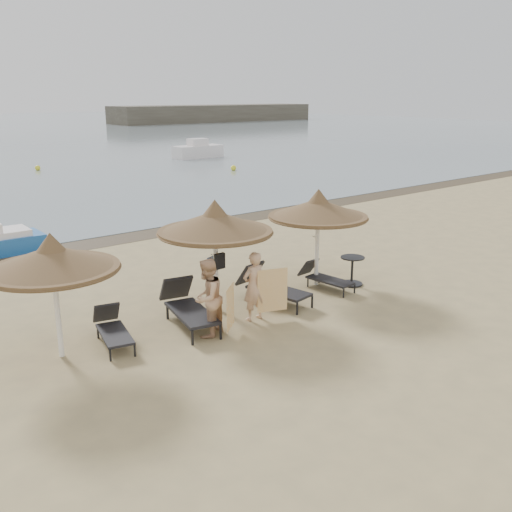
{
  "coord_description": "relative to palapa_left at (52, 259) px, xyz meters",
  "views": [
    {
      "loc": [
        -7.73,
        -9.19,
        5.04
      ],
      "look_at": [
        0.7,
        1.2,
        1.22
      ],
      "focal_mm": 40.0,
      "sensor_mm": 36.0,
      "label": 1
    }
  ],
  "objects": [
    {
      "name": "lounger_near_right",
      "position": [
        5.26,
        -0.22,
        -1.61
      ],
      "size": [
        1.0,
        2.1,
        0.9
      ],
      "rotation": [
        0.0,
        0.0,
        0.17
      ],
      "color": "black",
      "rests_on": "ground"
    },
    {
      "name": "wet_sand_strip",
      "position": [
        4.21,
        8.1,
        -2.01
      ],
      "size": [
        200.0,
        1.6,
        0.01
      ],
      "primitive_type": "cube",
      "color": "#483B28",
      "rests_on": "ground"
    },
    {
      "name": "towel_left",
      "position": [
        3.2,
        -1.34,
        -1.35
      ],
      "size": [
        0.54,
        0.46,
        0.96
      ],
      "rotation": [
        0.0,
        0.0,
        0.7
      ],
      "color": "orange",
      "rests_on": "ground"
    },
    {
      "name": "pedal_boat",
      "position": [
        1.45,
        8.71,
        -1.62
      ],
      "size": [
        2.28,
        1.36,
        1.05
      ],
      "rotation": [
        0.0,
        0.0,
        -0.01
      ],
      "color": "#1D5DAF",
      "rests_on": "ground"
    },
    {
      "name": "palapa_left",
      "position": [
        0.0,
        0.0,
        0.0
      ],
      "size": [
        2.55,
        2.55,
        2.53
      ],
      "rotation": [
        0.0,
        0.0,
        -0.36
      ],
      "color": "white",
      "rests_on": "ground"
    },
    {
      "name": "bag_dark",
      "position": [
        3.87,
        -0.03,
        -0.75
      ],
      "size": [
        0.27,
        0.1,
        0.37
      ],
      "rotation": [
        0.0,
        0.0,
        0.04
      ],
      "color": "black",
      "rests_on": "ground"
    },
    {
      "name": "buoy_mid",
      "position": [
        9.39,
        28.95,
        -1.84
      ],
      "size": [
        0.36,
        0.36,
        0.36
      ],
      "primitive_type": "sphere",
      "color": "yellow",
      "rests_on": "ground"
    },
    {
      "name": "palapa_right",
      "position": [
        7.06,
        -0.04,
        0.09
      ],
      "size": [
        2.67,
        2.67,
        2.64
      ],
      "rotation": [
        0.0,
        0.0,
        0.12
      ],
      "color": "white",
      "rests_on": "ground"
    },
    {
      "name": "towel_right",
      "position": [
        4.52,
        -1.17,
        -1.31
      ],
      "size": [
        0.69,
        0.27,
        1.02
      ],
      "rotation": [
        0.0,
        0.0,
        -0.35
      ],
      "color": "orange",
      "rests_on": "ground"
    },
    {
      "name": "bag_patterned",
      "position": [
        3.87,
        0.31,
        -0.9
      ],
      "size": [
        0.28,
        0.18,
        0.34
      ],
      "rotation": [
        0.0,
        0.0,
        0.37
      ],
      "color": "silver",
      "rests_on": "ground"
    },
    {
      "name": "lounger_far_left",
      "position": [
        1.09,
        -0.03,
        -1.69
      ],
      "size": [
        0.88,
        1.69,
        0.72
      ],
      "rotation": [
        0.0,
        0.0,
        -0.23
      ],
      "color": "black",
      "rests_on": "ground"
    },
    {
      "name": "person_right",
      "position": [
        4.17,
        -0.92,
        -1.08
      ],
      "size": [
        0.87,
        0.57,
        1.88
      ],
      "primitive_type": "imported",
      "rotation": [
        0.0,
        0.0,
        3.13
      ],
      "color": "tan",
      "rests_on": "ground"
    },
    {
      "name": "ground",
      "position": [
        4.21,
        -1.3,
        -2.02
      ],
      "size": [
        160.0,
        160.0,
        0.0
      ],
      "primitive_type": "plane",
      "color": "tan",
      "rests_on": "ground"
    },
    {
      "name": "person_left",
      "position": [
        2.85,
        -0.99,
        -1.02
      ],
      "size": [
        1.08,
        0.94,
        1.99
      ],
      "primitive_type": "imported",
      "rotation": [
        0.0,
        0.0,
        3.61
      ],
      "color": "tan",
      "rests_on": "ground"
    },
    {
      "name": "palapa_center",
      "position": [
        3.87,
        0.13,
        0.14
      ],
      "size": [
        2.73,
        2.73,
        2.7
      ],
      "rotation": [
        0.0,
        0.0,
        0.2
      ],
      "color": "white",
      "rests_on": "ground"
    },
    {
      "name": "buoy_right",
      "position": [
        19.66,
        20.52,
        -1.83
      ],
      "size": [
        0.38,
        0.38,
        0.38
      ],
      "primitive_type": "sphere",
      "color": "yellow",
      "rests_on": "ground"
    },
    {
      "name": "side_table",
      "position": [
        7.83,
        -0.65,
        -1.65
      ],
      "size": [
        0.65,
        0.65,
        0.79
      ],
      "rotation": [
        0.0,
        0.0,
        -0.1
      ],
      "color": "black",
      "rests_on": "ground"
    },
    {
      "name": "lounger_near_left",
      "position": [
        2.86,
        -0.15,
        -1.59
      ],
      "size": [
        1.13,
        2.23,
        0.95
      ],
      "rotation": [
        0.0,
        0.0,
        -0.21
      ],
      "color": "black",
      "rests_on": "ground"
    },
    {
      "name": "lounger_far_right",
      "position": [
        7.03,
        -0.35,
        -1.7
      ],
      "size": [
        0.68,
        1.63,
        0.71
      ],
      "rotation": [
        0.0,
        0.0,
        0.1
      ],
      "color": "black",
      "rests_on": "ground"
    }
  ]
}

